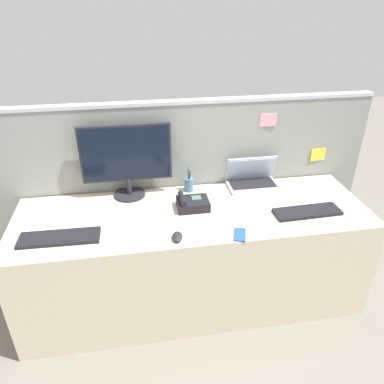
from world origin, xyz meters
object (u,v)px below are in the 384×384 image
at_px(keyboard_spare, 307,212).
at_px(desk_phone, 192,203).
at_px(cell_phone_blue_case, 240,235).
at_px(pen_cup, 189,184).
at_px(keyboard_main, 59,238).
at_px(desktop_monitor, 126,157).
at_px(laptop, 252,178).
at_px(computer_mouse_right_hand, 177,237).

bearing_deg(keyboard_spare, desk_phone, 163.41).
bearing_deg(cell_phone_blue_case, pen_cup, 126.77).
bearing_deg(keyboard_main, desktop_monitor, 50.16).
bearing_deg(desk_phone, laptop, 27.40).
bearing_deg(keyboard_main, cell_phone_blue_case, -5.75).
relative_size(laptop, cell_phone_blue_case, 2.81).
bearing_deg(desk_phone, keyboard_spare, -14.54).
relative_size(keyboard_main, computer_mouse_right_hand, 4.57).
height_order(keyboard_main, pen_cup, pen_cup).
bearing_deg(desk_phone, computer_mouse_right_hand, -113.50).
xyz_separation_m(keyboard_spare, pen_cup, (-0.70, 0.43, 0.04)).
bearing_deg(desk_phone, cell_phone_blue_case, -57.20).
height_order(keyboard_main, computer_mouse_right_hand, computer_mouse_right_hand).
bearing_deg(pen_cup, desktop_monitor, 178.95).
height_order(desktop_monitor, keyboard_main, desktop_monitor).
bearing_deg(computer_mouse_right_hand, desk_phone, 74.58).
xyz_separation_m(desk_phone, cell_phone_blue_case, (0.22, -0.35, -0.03)).
distance_m(desktop_monitor, laptop, 0.92).
distance_m(desktop_monitor, computer_mouse_right_hand, 0.68).
relative_size(computer_mouse_right_hand, cell_phone_blue_case, 0.77).
height_order(laptop, computer_mouse_right_hand, laptop).
xyz_separation_m(laptop, desk_phone, (-0.48, -0.25, -0.02)).
height_order(laptop, keyboard_spare, laptop).
relative_size(desk_phone, cell_phone_blue_case, 1.58).
relative_size(desk_phone, keyboard_main, 0.45).
bearing_deg(keyboard_spare, laptop, 116.03).
height_order(pen_cup, cell_phone_blue_case, pen_cup).
height_order(keyboard_main, cell_phone_blue_case, keyboard_main).
distance_m(desk_phone, keyboard_main, 0.84).
distance_m(desktop_monitor, cell_phone_blue_case, 0.91).
relative_size(desk_phone, pen_cup, 1.11).
bearing_deg(laptop, cell_phone_blue_case, -113.39).
relative_size(computer_mouse_right_hand, pen_cup, 0.54).
bearing_deg(desk_phone, pen_cup, 85.86).
bearing_deg(keyboard_main, pen_cup, 30.48).
xyz_separation_m(desktop_monitor, cell_phone_blue_case, (0.63, -0.60, -0.28)).
relative_size(desktop_monitor, cell_phone_blue_case, 4.61).
xyz_separation_m(laptop, keyboard_spare, (0.23, -0.44, -0.04)).
bearing_deg(laptop, keyboard_main, -160.21).
bearing_deg(keyboard_spare, cell_phone_blue_case, -163.77).
distance_m(laptop, desk_phone, 0.55).
relative_size(desktop_monitor, laptop, 1.64).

